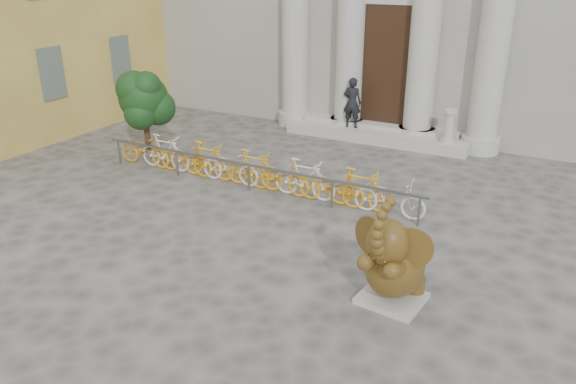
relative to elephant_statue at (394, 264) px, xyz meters
The scene contains 7 objects.
ground 3.56m from the elephant_statue, 169.74° to the right, with size 80.00×80.00×0.00m, color #474442.
entrance_steps 9.44m from the elephant_statue, 111.27° to the left, with size 6.00×1.20×0.36m, color #A8A59E.
elephant_statue is the anchor object (origin of this frame).
bike_rack 5.91m from the elephant_statue, 144.75° to the left, with size 9.19×0.53×1.00m.
tree 9.25m from the elephant_statue, 157.09° to the left, with size 1.55×1.41×2.69m.
pedestrian 9.67m from the elephant_statue, 116.19° to the left, with size 0.60×0.39×1.64m, color black.
balustrade_post 8.55m from the elephant_statue, 97.20° to the left, with size 0.41×0.41×1.01m.
Camera 1 is at (5.71, -7.50, 5.51)m, focal length 35.00 mm.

